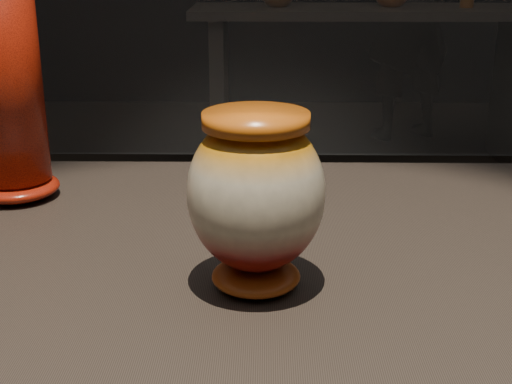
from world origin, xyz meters
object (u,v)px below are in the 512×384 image
tall_vase (4,71)px  visitor (410,5)px  main_vase (256,195)px  back_shelf (367,54)px

tall_vase → visitor: size_ratio=0.22×
main_vase → tall_vase: size_ratio=0.51×
tall_vase → visitor: (1.27, 3.72, -0.22)m
main_vase → tall_vase: (-0.35, 0.28, 0.08)m
tall_vase → main_vase: bearing=-38.5°
main_vase → visitor: size_ratio=0.11×
main_vase → back_shelf: (0.59, 3.43, -0.37)m
main_vase → back_shelf: size_ratio=0.10×
tall_vase → back_shelf: bearing=73.5°
back_shelf → main_vase: bearing=-99.7°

